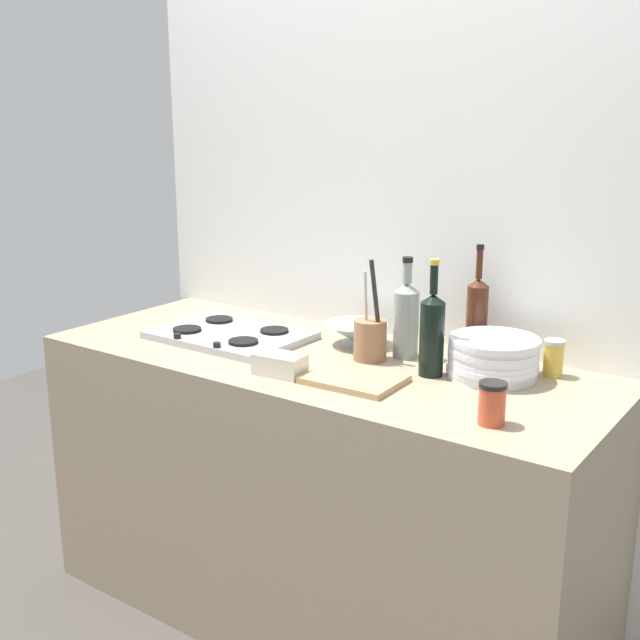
# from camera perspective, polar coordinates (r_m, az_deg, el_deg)

# --- Properties ---
(ground_plane) EXTENTS (6.00, 6.00, 0.00)m
(ground_plane) POSITION_cam_1_polar(r_m,az_deg,el_deg) (2.86, 0.00, -20.13)
(ground_plane) COLOR #47423D
(ground_plane) RESTS_ON ground
(counter_block) EXTENTS (1.80, 0.70, 0.90)m
(counter_block) POSITION_cam_1_polar(r_m,az_deg,el_deg) (2.63, 0.00, -12.08)
(counter_block) COLOR tan
(counter_block) RESTS_ON ground
(backsplash_panel) EXTENTS (1.90, 0.06, 2.45)m
(backsplash_panel) POSITION_cam_1_polar(r_m,az_deg,el_deg) (2.70, 4.70, 5.94)
(backsplash_panel) COLOR white
(backsplash_panel) RESTS_ON ground
(stovetop_hob) EXTENTS (0.49, 0.35, 0.04)m
(stovetop_hob) POSITION_cam_1_polar(r_m,az_deg,el_deg) (2.68, -6.41, -1.04)
(stovetop_hob) COLOR #B2B2B7
(stovetop_hob) RESTS_ON counter_block
(plate_stack) EXTENTS (0.26, 0.26, 0.12)m
(plate_stack) POSITION_cam_1_polar(r_m,az_deg,el_deg) (2.32, 12.26, -2.62)
(plate_stack) COLOR white
(plate_stack) RESTS_ON counter_block
(wine_bottle_leftmost) EXTENTS (0.07, 0.07, 0.34)m
(wine_bottle_leftmost) POSITION_cam_1_polar(r_m,az_deg,el_deg) (2.29, 8.01, -0.88)
(wine_bottle_leftmost) COLOR black
(wine_bottle_leftmost) RESTS_ON counter_block
(wine_bottle_mid_left) EXTENTS (0.07, 0.07, 0.35)m
(wine_bottle_mid_left) POSITION_cam_1_polar(r_m,az_deg,el_deg) (2.47, 11.15, 0.26)
(wine_bottle_mid_left) COLOR #472314
(wine_bottle_mid_left) RESTS_ON counter_block
(wine_bottle_mid_right) EXTENTS (0.08, 0.08, 0.31)m
(wine_bottle_mid_right) POSITION_cam_1_polar(r_m,az_deg,el_deg) (2.45, 6.18, 0.14)
(wine_bottle_mid_right) COLOR gray
(wine_bottle_mid_right) RESTS_ON counter_block
(mixing_bowl) EXTENTS (0.21, 0.21, 0.07)m
(mixing_bowl) POSITION_cam_1_polar(r_m,az_deg,el_deg) (2.59, 2.55, -0.92)
(mixing_bowl) COLOR silver
(mixing_bowl) RESTS_ON counter_block
(butter_dish) EXTENTS (0.15, 0.10, 0.06)m
(butter_dish) POSITION_cam_1_polar(r_m,az_deg,el_deg) (2.30, -2.87, -3.20)
(butter_dish) COLOR silver
(butter_dish) RESTS_ON counter_block
(utensil_crock) EXTENTS (0.10, 0.10, 0.31)m
(utensil_crock) POSITION_cam_1_polar(r_m,az_deg,el_deg) (2.43, 3.61, -1.30)
(utensil_crock) COLOR #996B4C
(utensil_crock) RESTS_ON counter_block
(condiment_jar_front) EXTENTS (0.07, 0.07, 0.11)m
(condiment_jar_front) POSITION_cam_1_polar(r_m,az_deg,el_deg) (1.98, 12.21, -5.84)
(condiment_jar_front) COLOR #C64C2D
(condiment_jar_front) RESTS_ON counter_block
(condiment_jar_rear) EXTENTS (0.06, 0.06, 0.11)m
(condiment_jar_rear) POSITION_cam_1_polar(r_m,az_deg,el_deg) (2.37, 16.36, -2.62)
(condiment_jar_rear) COLOR gold
(condiment_jar_rear) RESTS_ON counter_block
(cutting_board) EXTENTS (0.27, 0.21, 0.02)m
(cutting_board) POSITION_cam_1_polar(r_m,az_deg,el_deg) (2.24, 2.47, -4.26)
(cutting_board) COLOR tan
(cutting_board) RESTS_ON counter_block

